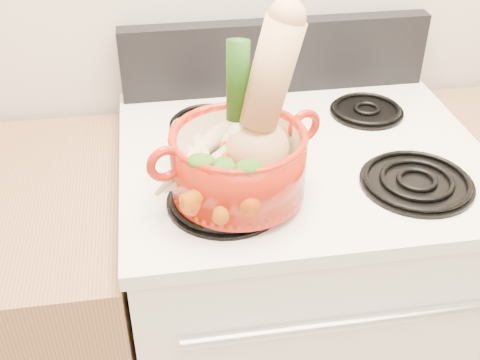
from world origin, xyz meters
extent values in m
cube|color=white|center=(0.00, 1.40, 0.46)|extent=(0.76, 0.65, 0.92)
cube|color=silver|center=(0.00, 1.40, 0.93)|extent=(0.78, 0.67, 0.03)
cube|color=black|center=(0.00, 1.70, 1.04)|extent=(0.76, 0.05, 0.18)
cylinder|color=silver|center=(0.00, 1.06, 0.78)|extent=(0.60, 0.02, 0.02)
cylinder|color=black|center=(-0.19, 1.24, 0.96)|extent=(0.22, 0.22, 0.02)
cylinder|color=black|center=(0.19, 1.24, 0.96)|extent=(0.22, 0.22, 0.02)
cylinder|color=black|center=(-0.19, 1.54, 0.96)|extent=(0.17, 0.17, 0.02)
cylinder|color=black|center=(0.19, 1.54, 0.96)|extent=(0.17, 0.17, 0.02)
cylinder|color=#A11B09|center=(-0.16, 1.25, 1.03)|extent=(0.32, 0.32, 0.12)
torus|color=#A11B09|center=(-0.30, 1.21, 1.07)|extent=(0.07, 0.04, 0.07)
torus|color=#A11B09|center=(-0.03, 1.30, 1.07)|extent=(0.07, 0.04, 0.07)
cylinder|color=white|center=(-0.16, 1.28, 1.13)|extent=(0.06, 0.07, 0.27)
ellipsoid|color=#D4B482|center=(-0.15, 1.34, 1.02)|extent=(0.10, 0.08, 0.05)
cone|color=beige|center=(-0.24, 1.30, 1.02)|extent=(0.07, 0.22, 0.06)
cone|color=beige|center=(-0.25, 1.29, 1.03)|extent=(0.18, 0.19, 0.06)
cone|color=beige|center=(-0.22, 1.29, 1.03)|extent=(0.08, 0.20, 0.06)
cone|color=beige|center=(-0.24, 1.24, 1.03)|extent=(0.16, 0.11, 0.05)
cone|color=#D35D0A|center=(-0.20, 1.19, 1.01)|extent=(0.05, 0.15, 0.04)
cone|color=#D5400A|center=(-0.22, 1.22, 1.02)|extent=(0.11, 0.16, 0.05)
cone|color=#BE4509|center=(-0.16, 1.22, 1.02)|extent=(0.04, 0.19, 0.05)
cone|color=orange|center=(-0.21, 1.19, 1.03)|extent=(0.14, 0.11, 0.04)
cone|color=#C24109|center=(-0.19, 1.24, 1.04)|extent=(0.05, 0.15, 0.04)
camera|label=1|loc=(-0.31, 0.34, 1.63)|focal=45.00mm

